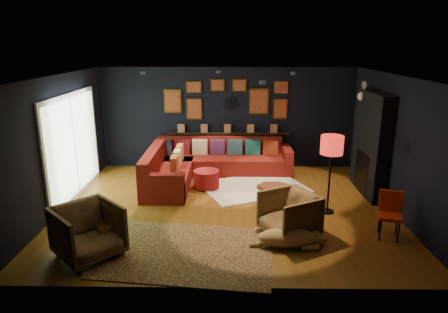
{
  "coord_description": "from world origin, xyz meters",
  "views": [
    {
      "loc": [
        0.07,
        -7.44,
        3.19
      ],
      "look_at": [
        -0.05,
        0.3,
        0.97
      ],
      "focal_mm": 32.0,
      "sensor_mm": 36.0,
      "label": 1
    }
  ],
  "objects_px": {
    "pouf": "(206,179)",
    "gold_stool": "(108,236)",
    "floor_lamp": "(332,149)",
    "armchair_right": "(289,212)",
    "orange_chair": "(390,211)",
    "coffee_table": "(276,190)",
    "armchair_left": "(88,229)",
    "dog": "(287,234)",
    "sectional": "(202,165)"
  },
  "relations": [
    {
      "from": "gold_stool",
      "to": "dog",
      "type": "relative_size",
      "value": 0.33
    },
    {
      "from": "coffee_table",
      "to": "dog",
      "type": "relative_size",
      "value": 0.75
    },
    {
      "from": "pouf",
      "to": "gold_stool",
      "type": "distance_m",
      "value": 3.11
    },
    {
      "from": "sectional",
      "to": "floor_lamp",
      "type": "height_order",
      "value": "floor_lamp"
    },
    {
      "from": "pouf",
      "to": "armchair_left",
      "type": "height_order",
      "value": "armchair_left"
    },
    {
      "from": "pouf",
      "to": "floor_lamp",
      "type": "relative_size",
      "value": 0.38
    },
    {
      "from": "coffee_table",
      "to": "orange_chair",
      "type": "bearing_deg",
      "value": -35.12
    },
    {
      "from": "coffee_table",
      "to": "orange_chair",
      "type": "distance_m",
      "value": 2.17
    },
    {
      "from": "sectional",
      "to": "orange_chair",
      "type": "xyz_separation_m",
      "value": [
        3.38,
        -3.01,
        0.14
      ]
    },
    {
      "from": "gold_stool",
      "to": "armchair_right",
      "type": "bearing_deg",
      "value": 9.21
    },
    {
      "from": "armchair_left",
      "to": "orange_chair",
      "type": "height_order",
      "value": "armchair_left"
    },
    {
      "from": "sectional",
      "to": "gold_stool",
      "type": "distance_m",
      "value": 3.71
    },
    {
      "from": "armchair_left",
      "to": "armchair_right",
      "type": "height_order",
      "value": "armchair_left"
    },
    {
      "from": "sectional",
      "to": "armchair_right",
      "type": "distance_m",
      "value": 3.45
    },
    {
      "from": "sectional",
      "to": "coffee_table",
      "type": "xyz_separation_m",
      "value": [
        1.61,
        -1.77,
        0.03
      ]
    },
    {
      "from": "sectional",
      "to": "orange_chair",
      "type": "bearing_deg",
      "value": -41.67
    },
    {
      "from": "gold_stool",
      "to": "floor_lamp",
      "type": "xyz_separation_m",
      "value": [
        3.84,
        1.45,
        1.07
      ]
    },
    {
      "from": "coffee_table",
      "to": "orange_chair",
      "type": "height_order",
      "value": "orange_chair"
    },
    {
      "from": "sectional",
      "to": "coffee_table",
      "type": "distance_m",
      "value": 2.39
    },
    {
      "from": "orange_chair",
      "to": "floor_lamp",
      "type": "height_order",
      "value": "floor_lamp"
    },
    {
      "from": "pouf",
      "to": "orange_chair",
      "type": "xyz_separation_m",
      "value": [
        3.23,
        -2.29,
        0.25
      ]
    },
    {
      "from": "orange_chair",
      "to": "dog",
      "type": "xyz_separation_m",
      "value": [
        -1.77,
        -0.4,
        -0.25
      ]
    },
    {
      "from": "pouf",
      "to": "armchair_left",
      "type": "distance_m",
      "value": 3.45
    },
    {
      "from": "dog",
      "to": "orange_chair",
      "type": "bearing_deg",
      "value": 11.68
    },
    {
      "from": "pouf",
      "to": "armchair_right",
      "type": "xyz_separation_m",
      "value": [
        1.54,
        -2.29,
        0.2
      ]
    },
    {
      "from": "coffee_table",
      "to": "floor_lamp",
      "type": "height_order",
      "value": "floor_lamp"
    },
    {
      "from": "orange_chair",
      "to": "sectional",
      "type": "bearing_deg",
      "value": 154.74
    },
    {
      "from": "dog",
      "to": "sectional",
      "type": "bearing_deg",
      "value": 114.41
    },
    {
      "from": "gold_stool",
      "to": "orange_chair",
      "type": "xyz_separation_m",
      "value": [
        4.65,
        0.48,
        0.25
      ]
    },
    {
      "from": "orange_chair",
      "to": "dog",
      "type": "bearing_deg",
      "value": -150.96
    },
    {
      "from": "coffee_table",
      "to": "armchair_left",
      "type": "xyz_separation_m",
      "value": [
        -3.09,
        -1.99,
        0.11
      ]
    },
    {
      "from": "sectional",
      "to": "pouf",
      "type": "height_order",
      "value": "sectional"
    },
    {
      "from": "pouf",
      "to": "dog",
      "type": "relative_size",
      "value": 0.45
    },
    {
      "from": "armchair_left",
      "to": "coffee_table",
      "type": "bearing_deg",
      "value": -12.29
    },
    {
      "from": "orange_chair",
      "to": "gold_stool",
      "type": "bearing_deg",
      "value": -157.73
    },
    {
      "from": "pouf",
      "to": "dog",
      "type": "bearing_deg",
      "value": -61.45
    },
    {
      "from": "armchair_left",
      "to": "gold_stool",
      "type": "xyz_separation_m",
      "value": [
        0.22,
        0.27,
        -0.24
      ]
    },
    {
      "from": "coffee_table",
      "to": "dog",
      "type": "height_order",
      "value": "coffee_table"
    },
    {
      "from": "coffee_table",
      "to": "armchair_right",
      "type": "distance_m",
      "value": 1.25
    },
    {
      "from": "pouf",
      "to": "dog",
      "type": "xyz_separation_m",
      "value": [
        1.46,
        -2.69,
        -0.0
      ]
    },
    {
      "from": "pouf",
      "to": "gold_stool",
      "type": "relative_size",
      "value": 1.37
    },
    {
      "from": "armchair_left",
      "to": "gold_stool",
      "type": "distance_m",
      "value": 0.42
    },
    {
      "from": "floor_lamp",
      "to": "orange_chair",
      "type": "bearing_deg",
      "value": -50.58
    },
    {
      "from": "armchair_left",
      "to": "pouf",
      "type": "bearing_deg",
      "value": 16.72
    },
    {
      "from": "armchair_left",
      "to": "floor_lamp",
      "type": "xyz_separation_m",
      "value": [
        4.06,
        1.72,
        0.83
      ]
    },
    {
      "from": "sectional",
      "to": "pouf",
      "type": "xyz_separation_m",
      "value": [
        0.15,
        -0.72,
        -0.1
      ]
    },
    {
      "from": "armchair_right",
      "to": "gold_stool",
      "type": "height_order",
      "value": "armchair_right"
    },
    {
      "from": "gold_stool",
      "to": "floor_lamp",
      "type": "distance_m",
      "value": 4.25
    },
    {
      "from": "orange_chair",
      "to": "floor_lamp",
      "type": "distance_m",
      "value": 1.5
    },
    {
      "from": "coffee_table",
      "to": "armchair_left",
      "type": "distance_m",
      "value": 3.68
    }
  ]
}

